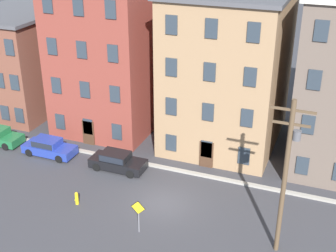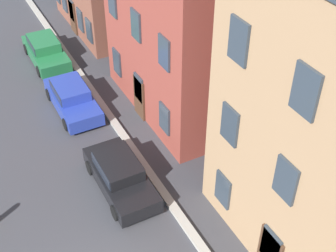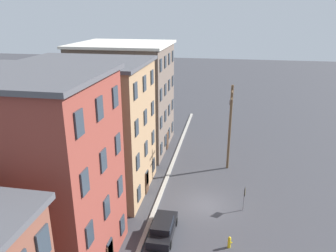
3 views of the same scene
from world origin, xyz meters
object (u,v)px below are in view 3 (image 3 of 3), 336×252
(caution_sign, at_px, (244,195))
(utility_pole, at_px, (230,123))
(fire_hydrant, at_px, (229,242))
(car_black, at_px, (163,228))

(caution_sign, relative_size, utility_pole, 0.24)
(caution_sign, height_order, utility_pole, utility_pole)
(utility_pole, xyz_separation_m, fire_hydrant, (-13.72, -0.31, -4.99))
(fire_hydrant, bearing_deg, car_black, 85.31)
(utility_pole, bearing_deg, car_black, 159.39)
(car_black, relative_size, utility_pole, 0.45)
(car_black, bearing_deg, utility_pole, -20.61)
(car_black, xyz_separation_m, fire_hydrant, (-0.43, -5.31, -0.27))
(utility_pole, height_order, fire_hydrant, utility_pole)
(car_black, distance_m, utility_pole, 14.96)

